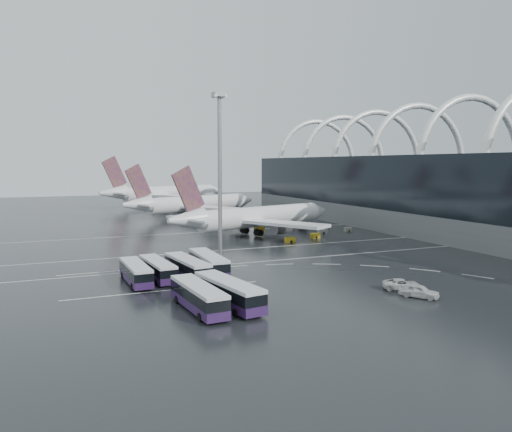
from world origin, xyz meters
name	(u,v)px	position (x,y,z in m)	size (l,w,h in m)	color
ground	(272,258)	(0.00, 0.00, 0.00)	(420.00, 420.00, 0.00)	black
terminal	(448,190)	(61.56, 19.84, 10.87)	(42.00, 160.00, 34.90)	#5D6062
lane_marking_near	(276,260)	(0.00, -2.00, 0.01)	(120.00, 0.25, 0.01)	silver
lane_marking_mid	(248,249)	(0.00, 12.00, 0.01)	(120.00, 0.25, 0.01)	silver
lane_marking_far	(209,232)	(0.00, 40.00, 0.01)	(120.00, 0.25, 0.01)	silver
bus_bay_line_south	(165,291)	(-24.00, -16.00, 0.01)	(28.00, 0.25, 0.01)	silver
bus_bay_line_north	(144,269)	(-24.00, 0.00, 0.01)	(28.00, 0.25, 0.01)	silver
airliner_main	(254,218)	(8.89, 30.17, 4.38)	(50.44, 43.71, 17.49)	white
airliner_gate_b	(191,204)	(5.08, 75.54, 4.47)	(50.15, 44.56, 17.88)	white
airliner_gate_c	(164,194)	(6.50, 124.34, 5.24)	(57.53, 52.38, 20.94)	white
bus_row_near_a	(136,272)	(-27.00, -9.85, 1.65)	(3.27, 12.30, 3.00)	#271645
bus_row_near_b	(158,269)	(-23.47, -8.69, 1.64)	(3.72, 12.32, 2.99)	#271645
bus_row_near_c	(187,267)	(-19.05, -9.91, 1.75)	(4.40, 13.22, 3.19)	#271645
bus_row_near_d	(208,263)	(-15.11, -8.32, 1.82)	(3.33, 13.49, 3.31)	#271645
bus_row_far_b	(198,296)	(-22.23, -27.10, 1.76)	(3.94, 13.19, 3.20)	#271645
bus_row_far_c	(229,292)	(-18.23, -26.82, 1.83)	(5.18, 13.82, 3.33)	#271645
van_curve_a	(402,284)	(7.35, -28.62, 0.76)	(2.53, 5.50, 1.53)	silver
van_curve_b	(419,291)	(6.67, -32.87, 0.89)	(2.10, 5.21, 1.78)	silver
floodlight_mast	(220,155)	(-8.58, 5.03, 19.55)	(2.38, 2.38, 31.08)	gray
gse_cart_belly_a	(315,236)	(20.44, 19.60, 0.59)	(2.16, 1.28, 1.18)	#B39517
gse_cart_belly_b	(323,231)	(25.91, 25.48, 0.59)	(2.15, 1.27, 1.17)	slate
gse_cart_belly_c	(290,240)	(11.88, 16.05, 0.61)	(2.25, 1.33, 1.23)	#B39517
gse_cart_belly_d	(348,229)	(34.44, 26.80, 0.53)	(1.96, 1.16, 1.07)	slate
gse_cart_belly_e	(259,229)	(12.48, 35.38, 0.69)	(2.52, 1.49, 1.38)	#B39517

